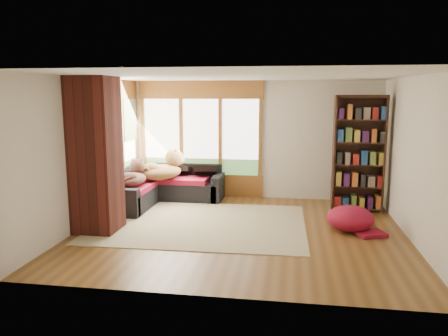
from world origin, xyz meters
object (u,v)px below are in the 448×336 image
(bookshelf, at_px, (358,154))
(dog_brindle, at_px, (134,173))
(pouf, at_px, (350,218))
(area_rug, at_px, (201,223))
(brick_chimney, at_px, (96,155))
(sectional_sofa, at_px, (159,188))
(dog_tan, at_px, (164,165))

(bookshelf, xyz_separation_m, dog_brindle, (-4.41, -0.61, -0.39))
(bookshelf, distance_m, pouf, 1.66)
(area_rug, xyz_separation_m, dog_brindle, (-1.53, 0.75, 0.75))
(brick_chimney, height_order, area_rug, brick_chimney)
(sectional_sofa, height_order, area_rug, sectional_sofa)
(pouf, distance_m, dog_brindle, 4.23)
(bookshelf, bearing_deg, area_rug, -154.81)
(brick_chimney, distance_m, bookshelf, 4.97)
(brick_chimney, distance_m, area_rug, 2.20)
(dog_tan, bearing_deg, pouf, -67.06)
(sectional_sofa, bearing_deg, area_rug, -52.65)
(area_rug, bearing_deg, sectional_sofa, 130.70)
(area_rug, bearing_deg, pouf, 0.13)
(dog_brindle, bearing_deg, pouf, -99.13)
(area_rug, height_order, dog_tan, dog_tan)
(bookshelf, distance_m, dog_brindle, 4.47)
(bookshelf, bearing_deg, brick_chimney, -156.17)
(area_rug, distance_m, dog_brindle, 1.86)
(sectional_sofa, bearing_deg, brick_chimney, -105.64)
(brick_chimney, xyz_separation_m, sectional_sofa, (0.45, 2.05, -1.00))
(sectional_sofa, relative_size, area_rug, 0.59)
(pouf, bearing_deg, dog_brindle, 169.80)
(sectional_sofa, bearing_deg, dog_brindle, -119.54)
(dog_brindle, bearing_deg, bookshelf, -81.07)
(pouf, bearing_deg, dog_tan, 159.06)
(brick_chimney, bearing_deg, area_rug, 21.38)
(dog_brindle, bearing_deg, dog_tan, -30.61)
(dog_tan, height_order, dog_brindle, dog_tan)
(dog_tan, bearing_deg, bookshelf, -47.11)
(sectional_sofa, height_order, pouf, sectional_sofa)
(dog_tan, xyz_separation_m, dog_brindle, (-0.42, -0.68, -0.06))
(pouf, xyz_separation_m, dog_tan, (-3.72, 1.42, 0.59))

